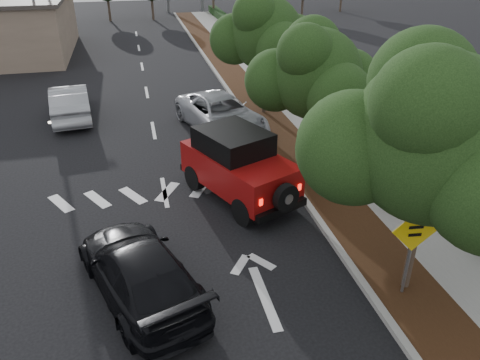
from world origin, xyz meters
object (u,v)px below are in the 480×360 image
object	(u,v)px
black_suv_oncoming	(140,271)
speed_hump_sign	(413,241)
silver_suv_ahead	(221,114)
red_jeep	(235,164)

from	to	relation	value
black_suv_oncoming	speed_hump_sign	bearing A→B (deg)	147.32
silver_suv_ahead	black_suv_oncoming	size ratio (longest dim) A/B	1.13
red_jeep	silver_suv_ahead	size ratio (longest dim) A/B	0.85
silver_suv_ahead	red_jeep	bearing A→B (deg)	-111.26
black_suv_oncoming	speed_hump_sign	size ratio (longest dim) A/B	2.08
silver_suv_ahead	black_suv_oncoming	bearing A→B (deg)	-126.20
red_jeep	speed_hump_sign	bearing A→B (deg)	-87.29
black_suv_oncoming	silver_suv_ahead	bearing A→B (deg)	-130.31
red_jeep	silver_suv_ahead	bearing A→B (deg)	59.75
silver_suv_ahead	black_suv_oncoming	xyz separation A→B (m)	(-4.09, -10.46, -0.06)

